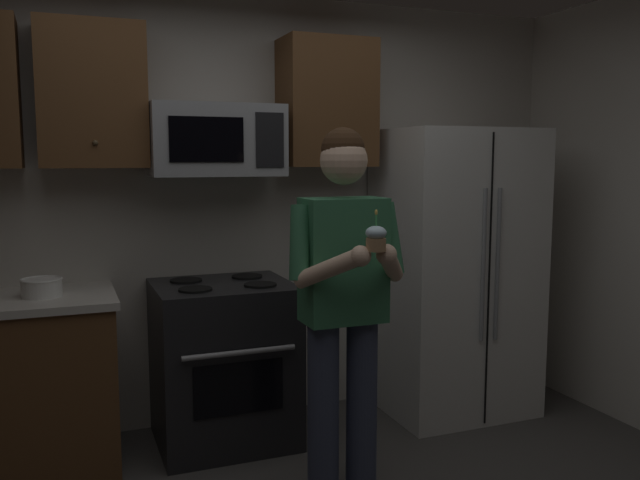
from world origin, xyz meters
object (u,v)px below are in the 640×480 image
bowl_large_white (42,287)px  person (344,293)px  refrigerator (455,272)px  oven_range (224,363)px  cupcake (376,238)px  microwave (215,140)px

bowl_large_white → person: bearing=-31.9°
refrigerator → bowl_large_white: refrigerator is taller
refrigerator → person: bearing=-144.6°
oven_range → bowl_large_white: size_ratio=4.55×
refrigerator → cupcake: refrigerator is taller
cupcake → bowl_large_white: bearing=138.9°
oven_range → refrigerator: (1.50, -0.04, 0.44)m
cupcake → microwave: bearing=106.6°
person → cupcake: person is taller
oven_range → microwave: microwave is taller
microwave → cupcake: (0.38, -1.28, -0.43)m
person → cupcake: size_ratio=10.13×
person → oven_range: bearing=114.6°
oven_range → person: person is taller
bowl_large_white → person: person is taller
oven_range → person: size_ratio=0.53×
microwave → person: microwave is taller
oven_range → cupcake: (0.38, -1.16, 0.83)m
oven_range → bowl_large_white: bearing=-179.4°
oven_range → cupcake: 1.48m
bowl_large_white → oven_range: bearing=0.6°
microwave → bowl_large_white: microwave is taller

